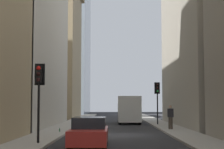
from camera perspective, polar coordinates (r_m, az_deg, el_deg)
ground_plane at (r=24.64m, az=0.74°, el=-9.44°), size 135.00×135.00×0.00m
sidewalk_right at (r=25.00m, az=-9.77°, el=-9.14°), size 90.00×2.20×0.14m
sidewalk_left at (r=25.08m, az=11.21°, el=-9.10°), size 90.00×2.20×0.14m
building_right_far at (r=55.43m, az=-10.58°, el=4.64°), size 12.97×10.50×21.76m
delivery_truck at (r=38.83m, az=2.64°, el=-5.50°), size 6.46×2.25×2.84m
sedan_red at (r=18.15m, az=-3.57°, el=-9.06°), size 4.30×1.78×1.42m
traffic_light_foreground at (r=18.71m, az=-11.36°, el=-1.49°), size 0.43×0.52×3.98m
traffic_light_midblock at (r=34.98m, az=7.11°, el=-2.94°), size 0.43×0.52×3.99m
pedestrian at (r=28.47m, az=9.13°, el=-6.42°), size 0.26×0.44×1.83m
discarded_bottle at (r=25.83m, az=-8.20°, el=-8.61°), size 0.07×0.07×0.27m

